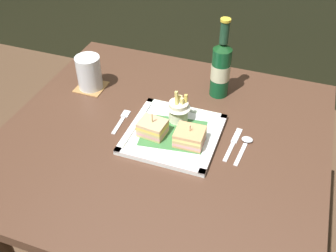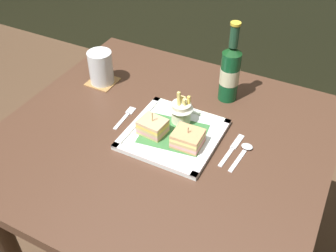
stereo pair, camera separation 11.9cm
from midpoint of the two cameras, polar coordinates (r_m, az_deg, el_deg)
dining_table at (r=1.34m, az=1.84°, el=-6.95°), size 1.00×0.94×0.76m
square_plate at (r=1.21m, az=3.60°, el=-1.38°), size 0.28×0.28×0.02m
sandwich_half_left at (r=1.20m, az=0.59°, el=-0.22°), size 0.09×0.07×0.08m
sandwich_half_right at (r=1.16m, az=5.83°, el=-1.97°), size 0.09×0.08×0.07m
fries_cup at (r=1.23m, az=4.72°, el=2.39°), size 0.08×0.08×0.12m
beer_bottle at (r=1.34m, az=11.58°, el=7.66°), size 0.07×0.07×0.28m
drink_coaster at (r=1.46m, az=-7.21°, el=6.33°), size 0.10×0.10×0.00m
water_glass at (r=1.43m, az=-7.39°, el=8.14°), size 0.09×0.09×0.12m
fork at (r=1.29m, az=-3.60°, el=1.27°), size 0.03×0.13×0.00m
knife at (r=1.20m, az=12.18°, el=-3.39°), size 0.03×0.16×0.00m
spoon at (r=1.20m, az=13.92°, el=-3.60°), size 0.04×0.13×0.01m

